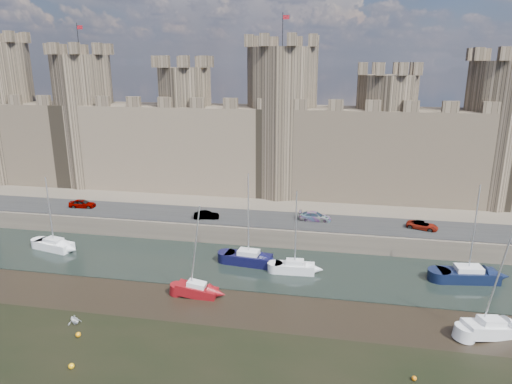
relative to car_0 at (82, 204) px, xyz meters
The scene contains 18 objects.
water_channel 27.75m from the car_0, 21.44° to the right, with size 160.00×12.00×0.08m, color black.
quay 36.53m from the car_0, 45.29° to the left, with size 160.00×60.00×2.50m, color #4C443A.
road 25.67m from the car_0, ahead, with size 160.00×7.00×0.10m, color black.
castle 29.88m from the car_0, 29.09° to the left, with size 108.50×11.00×29.00m.
car_0 is the anchor object (origin of this frame).
car_1 19.59m from the car_0, ahead, with size 1.20×3.44×1.13m, color gray.
car_2 34.23m from the car_0, ahead, with size 1.76×4.32×1.25m, color gray.
car_3 48.06m from the car_0, ahead, with size 1.80×3.90×1.08m, color gray.
sailboat_0 10.22m from the car_0, 80.75° to the right, with size 5.45×3.08×9.60m.
sailboat_1 28.76m from the car_0, 19.30° to the right, with size 5.73×2.71×11.11m.
sailboat_2 34.52m from the car_0, 18.21° to the right, with size 4.58×1.97×9.70m.
sailboat_3 52.53m from the car_0, 10.19° to the right, with size 6.52×3.26×10.96m.
sailboat_4 29.52m from the car_0, 37.52° to the right, with size 4.23×1.68×9.86m.
sailboat_5 54.78m from the car_0, 21.41° to the right, with size 5.36×3.68×10.78m.
dinghy_3 28.76m from the car_0, 61.07° to the right, with size 1.27×0.77×1.47m, color silver.
buoy_0 35.53m from the car_0, 60.98° to the right, with size 0.48×0.48×0.48m, color #E9A20A.
buoy_1 31.10m from the car_0, 60.37° to the right, with size 0.47×0.47×0.47m, color orange.
buoy_3 51.54m from the car_0, 32.19° to the right, with size 0.38×0.38×0.38m, color #D26A09.
Camera 1 is at (11.51, -24.42, 23.28)m, focal length 32.00 mm.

